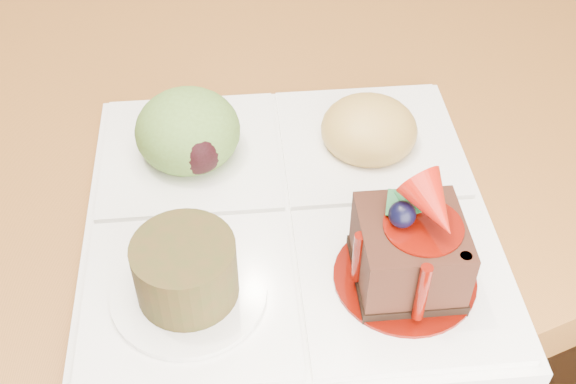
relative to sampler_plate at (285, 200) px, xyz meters
name	(u,v)px	position (x,y,z in m)	size (l,w,h in m)	color
ground	(141,229)	(-0.01, 0.74, -0.77)	(6.00, 6.00, 0.00)	#583119
sampler_plate	(285,200)	(0.00, 0.00, 0.00)	(0.36, 0.36, 0.11)	white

